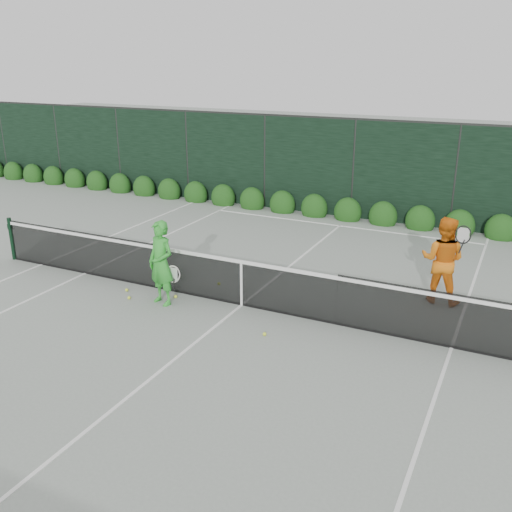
% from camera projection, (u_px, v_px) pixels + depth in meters
% --- Properties ---
extents(ground, '(80.00, 80.00, 0.00)m').
position_uv_depth(ground, '(242.00, 305.00, 11.62)').
color(ground, gray).
rests_on(ground, ground).
extents(tennis_net, '(12.90, 0.10, 1.07)m').
position_uv_depth(tennis_net, '(240.00, 281.00, 11.45)').
color(tennis_net, black).
rests_on(tennis_net, ground).
extents(player_woman, '(0.72, 0.57, 1.75)m').
position_uv_depth(player_woman, '(161.00, 263.00, 11.44)').
color(player_woman, green).
rests_on(player_woman, ground).
extents(player_man, '(0.97, 0.75, 1.81)m').
position_uv_depth(player_man, '(443.00, 260.00, 11.52)').
color(player_man, orange).
rests_on(player_man, ground).
extents(court_lines, '(11.03, 23.83, 0.01)m').
position_uv_depth(court_lines, '(242.00, 305.00, 11.62)').
color(court_lines, white).
rests_on(court_lines, ground).
extents(windscreen_fence, '(32.00, 21.07, 3.06)m').
position_uv_depth(windscreen_fence, '(161.00, 281.00, 8.82)').
color(windscreen_fence, black).
rests_on(windscreen_fence, ground).
extents(hedge_row, '(31.66, 0.65, 0.94)m').
position_uv_depth(hedge_row, '(348.00, 212.00, 17.61)').
color(hedge_row, '#12390F').
rests_on(hedge_row, ground).
extents(tennis_balls, '(3.63, 1.82, 0.07)m').
position_uv_depth(tennis_balls, '(181.00, 299.00, 11.83)').
color(tennis_balls, '#DFF235').
rests_on(tennis_balls, ground).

